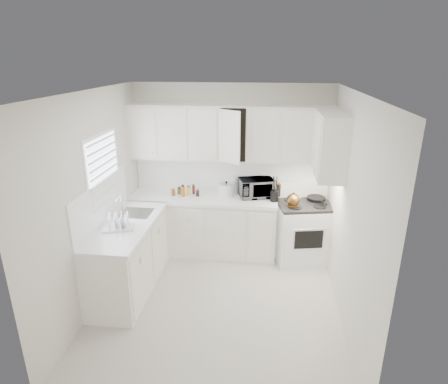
# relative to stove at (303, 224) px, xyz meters

# --- Properties ---
(floor) EXTENTS (3.20, 3.20, 0.00)m
(floor) POSITION_rel_stove_xyz_m (-1.12, -1.26, -0.59)
(floor) COLOR beige
(floor) RESTS_ON ground
(ceiling) EXTENTS (3.20, 3.20, 0.00)m
(ceiling) POSITION_rel_stove_xyz_m (-1.12, -1.26, 2.01)
(ceiling) COLOR white
(ceiling) RESTS_ON ground
(wall_back) EXTENTS (3.00, 0.00, 3.00)m
(wall_back) POSITION_rel_stove_xyz_m (-1.12, 0.34, 0.71)
(wall_back) COLOR silver
(wall_back) RESTS_ON ground
(wall_front) EXTENTS (3.00, 0.00, 3.00)m
(wall_front) POSITION_rel_stove_xyz_m (-1.12, -2.86, 0.71)
(wall_front) COLOR silver
(wall_front) RESTS_ON ground
(wall_left) EXTENTS (0.00, 3.20, 3.20)m
(wall_left) POSITION_rel_stove_xyz_m (-2.62, -1.26, 0.71)
(wall_left) COLOR silver
(wall_left) RESTS_ON ground
(wall_right) EXTENTS (0.00, 3.20, 3.20)m
(wall_right) POSITION_rel_stove_xyz_m (0.38, -1.26, 0.71)
(wall_right) COLOR silver
(wall_right) RESTS_ON ground
(window_blinds) EXTENTS (0.06, 0.96, 1.06)m
(window_blinds) POSITION_rel_stove_xyz_m (-2.60, -0.91, 0.96)
(window_blinds) COLOR white
(window_blinds) RESTS_ON wall_left
(lower_cabinets_back) EXTENTS (2.22, 0.60, 0.90)m
(lower_cabinets_back) POSITION_rel_stove_xyz_m (-1.51, 0.04, -0.14)
(lower_cabinets_back) COLOR silver
(lower_cabinets_back) RESTS_ON floor
(lower_cabinets_left) EXTENTS (0.60, 1.60, 0.90)m
(lower_cabinets_left) POSITION_rel_stove_xyz_m (-2.32, -1.06, -0.14)
(lower_cabinets_left) COLOR silver
(lower_cabinets_left) RESTS_ON floor
(countertop_back) EXTENTS (2.24, 0.64, 0.05)m
(countertop_back) POSITION_rel_stove_xyz_m (-1.51, 0.03, 0.34)
(countertop_back) COLOR white
(countertop_back) RESTS_ON lower_cabinets_back
(countertop_left) EXTENTS (0.64, 1.62, 0.05)m
(countertop_left) POSITION_rel_stove_xyz_m (-2.31, -1.06, 0.34)
(countertop_left) COLOR white
(countertop_left) RESTS_ON lower_cabinets_left
(backsplash_back) EXTENTS (2.98, 0.02, 0.55)m
(backsplash_back) POSITION_rel_stove_xyz_m (-1.12, 0.33, 0.64)
(backsplash_back) COLOR white
(backsplash_back) RESTS_ON wall_back
(backsplash_left) EXTENTS (0.02, 1.60, 0.55)m
(backsplash_left) POSITION_rel_stove_xyz_m (-2.61, -1.06, 0.64)
(backsplash_left) COLOR white
(backsplash_left) RESTS_ON wall_left
(upper_cabinets_back) EXTENTS (3.00, 0.33, 0.80)m
(upper_cabinets_back) POSITION_rel_stove_xyz_m (-1.12, 0.18, 0.91)
(upper_cabinets_back) COLOR silver
(upper_cabinets_back) RESTS_ON wall_back
(upper_cabinets_right) EXTENTS (0.33, 0.90, 0.80)m
(upper_cabinets_right) POSITION_rel_stove_xyz_m (0.21, -0.44, 0.91)
(upper_cabinets_right) COLOR silver
(upper_cabinets_right) RESTS_ON wall_right
(sink) EXTENTS (0.42, 0.38, 0.30)m
(sink) POSITION_rel_stove_xyz_m (-2.31, -0.71, 0.48)
(sink) COLOR gray
(sink) RESTS_ON countertop_left
(stove) EXTENTS (0.88, 0.77, 1.18)m
(stove) POSITION_rel_stove_xyz_m (0.00, 0.00, 0.00)
(stove) COLOR white
(stove) RESTS_ON floor
(tea_kettle) EXTENTS (0.26, 0.23, 0.21)m
(tea_kettle) POSITION_rel_stove_xyz_m (-0.18, -0.16, 0.46)
(tea_kettle) COLOR brown
(tea_kettle) RESTS_ON stove
(frying_pan) EXTENTS (0.43, 0.53, 0.04)m
(frying_pan) POSITION_rel_stove_xyz_m (0.18, 0.16, 0.38)
(frying_pan) COLOR black
(frying_pan) RESTS_ON stove
(microwave) EXTENTS (0.56, 0.42, 0.34)m
(microwave) POSITION_rel_stove_xyz_m (-0.72, 0.13, 0.53)
(microwave) COLOR gray
(microwave) RESTS_ON countertop_back
(rice_cooker) EXTENTS (0.24, 0.24, 0.23)m
(rice_cooker) POSITION_rel_stove_xyz_m (-1.17, 0.13, 0.47)
(rice_cooker) COLOR white
(rice_cooker) RESTS_ON countertop_back
(paper_towel) EXTENTS (0.12, 0.12, 0.27)m
(paper_towel) POSITION_rel_stove_xyz_m (-1.07, 0.24, 0.50)
(paper_towel) COLOR white
(paper_towel) RESTS_ON countertop_back
(utensil_crock) EXTENTS (0.15, 0.15, 0.39)m
(utensil_crock) POSITION_rel_stove_xyz_m (-0.44, -0.03, 0.56)
(utensil_crock) COLOR black
(utensil_crock) RESTS_ON countertop_back
(dish_rack) EXTENTS (0.42, 0.37, 0.20)m
(dish_rack) POSITION_rel_stove_xyz_m (-2.36, -1.20, 0.46)
(dish_rack) COLOR white
(dish_rack) RESTS_ON countertop_left
(spice_left_0) EXTENTS (0.06, 0.06, 0.13)m
(spice_left_0) POSITION_rel_stove_xyz_m (-1.97, 0.16, 0.43)
(spice_left_0) COLOR brown
(spice_left_0) RESTS_ON countertop_back
(spice_left_1) EXTENTS (0.06, 0.06, 0.13)m
(spice_left_1) POSITION_rel_stove_xyz_m (-1.90, 0.07, 0.43)
(spice_left_1) COLOR #356A23
(spice_left_1) RESTS_ON countertop_back
(spice_left_2) EXTENTS (0.06, 0.06, 0.13)m
(spice_left_2) POSITION_rel_stove_xyz_m (-1.82, 0.16, 0.43)
(spice_left_2) COLOR #D8551C
(spice_left_2) RESTS_ON countertop_back
(spice_left_3) EXTENTS (0.06, 0.06, 0.13)m
(spice_left_3) POSITION_rel_stove_xyz_m (-1.75, 0.07, 0.43)
(spice_left_3) COLOR yellow
(spice_left_3) RESTS_ON countertop_back
(spice_left_4) EXTENTS (0.06, 0.06, 0.13)m
(spice_left_4) POSITION_rel_stove_xyz_m (-1.67, 0.16, 0.43)
(spice_left_4) COLOR maroon
(spice_left_4) RESTS_ON countertop_back
(spice_left_5) EXTENTS (0.06, 0.06, 0.13)m
(spice_left_5) POSITION_rel_stove_xyz_m (-1.60, 0.07, 0.43)
(spice_left_5) COLOR black
(spice_left_5) RESTS_ON countertop_back
(sauce_right_0) EXTENTS (0.06, 0.06, 0.19)m
(sauce_right_0) POSITION_rel_stove_xyz_m (-0.54, 0.20, 0.46)
(sauce_right_0) COLOR #D8551C
(sauce_right_0) RESTS_ON countertop_back
(sauce_right_1) EXTENTS (0.06, 0.06, 0.19)m
(sauce_right_1) POSITION_rel_stove_xyz_m (-0.49, 0.14, 0.46)
(sauce_right_1) COLOR yellow
(sauce_right_1) RESTS_ON countertop_back
(sauce_right_2) EXTENTS (0.06, 0.06, 0.19)m
(sauce_right_2) POSITION_rel_stove_xyz_m (-0.43, 0.20, 0.46)
(sauce_right_2) COLOR maroon
(sauce_right_2) RESTS_ON countertop_back
(sauce_right_3) EXTENTS (0.06, 0.06, 0.19)m
(sauce_right_3) POSITION_rel_stove_xyz_m (-0.38, 0.14, 0.46)
(sauce_right_3) COLOR black
(sauce_right_3) RESTS_ON countertop_back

